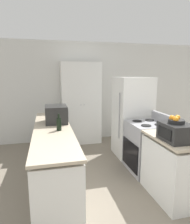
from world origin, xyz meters
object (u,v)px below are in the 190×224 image
refrigerator (132,117)px  fruit_bowl (176,120)px  toaster_oven (176,132)px  microwave (56,114)px  stove (147,147)px  pantry_cabinet (81,103)px  wine_bottle (59,124)px

refrigerator → fruit_bowl: bearing=-95.4°
refrigerator → toaster_oven: refrigerator is taller
microwave → fruit_bowl: size_ratio=2.31×
stove → microwave: size_ratio=2.22×
pantry_cabinet → fruit_bowl: pantry_cabinet is taller
toaster_oven → refrigerator: bearing=84.9°
stove → refrigerator: size_ratio=0.63×
microwave → pantry_cabinet: bearing=64.0°
toaster_oven → fruit_bowl: (-0.01, 0.01, 0.16)m
microwave → fruit_bowl: fruit_bowl is taller
refrigerator → toaster_oven: bearing=-95.1°
microwave → wine_bottle: size_ratio=1.82×
stove → wine_bottle: wine_bottle is taller
refrigerator → wine_bottle: (-1.62, -0.86, 0.16)m
wine_bottle → stove: bearing=3.8°
wine_bottle → refrigerator: bearing=28.1°
refrigerator → fruit_bowl: (-0.16, -1.71, 0.33)m
pantry_cabinet → refrigerator: 1.46m
pantry_cabinet → refrigerator: (0.93, -1.10, -0.18)m
wine_bottle → fruit_bowl: fruit_bowl is taller
pantry_cabinet → refrigerator: size_ratio=1.21×
wine_bottle → toaster_oven: wine_bottle is taller
refrigerator → microwave: bearing=-168.8°
pantry_cabinet → microwave: size_ratio=4.29×
stove → microwave: 1.76m
wine_bottle → toaster_oven: bearing=-30.6°
stove → fruit_bowl: fruit_bowl is taller
wine_bottle → pantry_cabinet: bearing=70.8°
microwave → wine_bottle: 0.54m
pantry_cabinet → microwave: pantry_cabinet is taller
stove → refrigerator: (0.03, 0.76, 0.39)m
toaster_oven → microwave: bearing=136.3°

